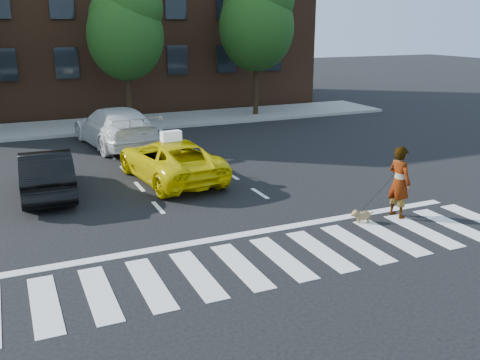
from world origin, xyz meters
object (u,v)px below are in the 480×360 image
object	(u,v)px
dog	(362,215)
taxi	(170,160)
tree_mid	(126,26)
woman	(399,182)
tree_right	(257,18)
black_sedan	(46,173)
white_suv	(115,127)

from	to	relation	value
dog	taxi	bearing A→B (deg)	137.84
tree_mid	woman	size ratio (longest dim) A/B	3.67
dog	tree_right	bearing A→B (deg)	91.60
black_sedan	taxi	bearing A→B (deg)	-177.06
black_sedan	dog	world-z (taller)	black_sedan
tree_right	woman	xyz separation A→B (m)	(-3.44, -15.90, -4.29)
tree_right	white_suv	distance (m)	10.58
tree_right	woman	world-z (taller)	tree_right
woman	dog	world-z (taller)	woman
tree_right	taxi	world-z (taller)	tree_right
taxi	white_suv	world-z (taller)	white_suv
woman	tree_right	bearing A→B (deg)	-18.86
tree_mid	dog	world-z (taller)	tree_mid
dog	woman	bearing A→B (deg)	17.50
white_suv	woman	size ratio (longest dim) A/B	2.95
black_sedan	white_suv	distance (m)	6.68
tree_mid	black_sedan	size ratio (longest dim) A/B	1.69
white_suv	dog	world-z (taller)	white_suv
dog	white_suv	bearing A→B (deg)	126.75
tree_mid	taxi	xyz separation A→B (m)	(-0.99, -10.04, -4.17)
tree_mid	black_sedan	distance (m)	11.93
taxi	white_suv	bearing A→B (deg)	-90.05
tree_mid	taxi	distance (m)	10.92
taxi	black_sedan	distance (m)	3.87
taxi	woman	xyz separation A→B (m)	(4.54, -5.85, 0.29)
woman	dog	size ratio (longest dim) A/B	3.22
tree_mid	white_suv	xyz separation A→B (m)	(-1.61, -4.24, -4.02)
white_suv	dog	distance (m)	12.34
dog	black_sedan	bearing A→B (deg)	159.03
white_suv	dog	bearing A→B (deg)	102.15
black_sedan	dog	bearing A→B (deg)	143.81
taxi	white_suv	size ratio (longest dim) A/B	0.86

